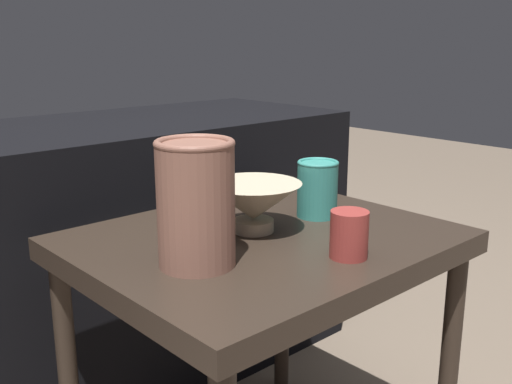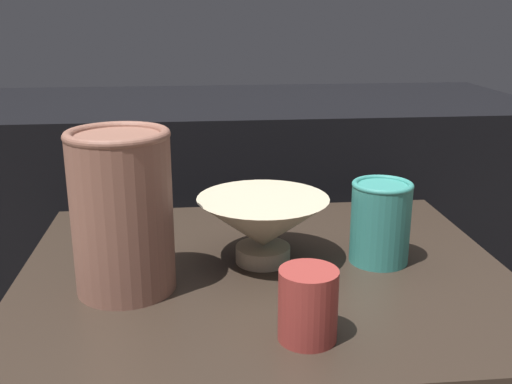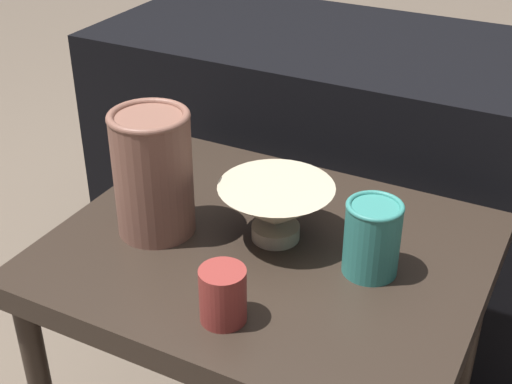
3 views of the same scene
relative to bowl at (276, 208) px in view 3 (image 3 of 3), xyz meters
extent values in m
cube|color=#2D231C|center=(0.00, -0.02, -0.07)|extent=(0.63, 0.52, 0.04)
cylinder|color=#2D231C|center=(-0.28, 0.20, -0.34)|extent=(0.04, 0.04, 0.49)
cylinder|color=#2D231C|center=(0.28, 0.20, -0.34)|extent=(0.04, 0.04, 0.49)
cube|color=black|center=(0.00, 0.54, -0.25)|extent=(1.26, 0.50, 0.67)
cylinder|color=#C1B293|center=(0.00, 0.00, -0.04)|extent=(0.07, 0.07, 0.02)
cone|color=#C1B293|center=(0.00, 0.00, 0.00)|extent=(0.17, 0.17, 0.07)
cylinder|color=brown|center=(-0.17, -0.06, 0.04)|extent=(0.12, 0.12, 0.19)
torus|color=brown|center=(-0.17, -0.06, 0.14)|extent=(0.12, 0.12, 0.01)
cylinder|color=teal|center=(0.15, -0.01, 0.00)|extent=(0.08, 0.08, 0.11)
torus|color=teal|center=(0.15, -0.01, 0.05)|extent=(0.08, 0.08, 0.01)
cylinder|color=maroon|center=(0.02, -0.20, -0.02)|extent=(0.06, 0.06, 0.08)
camera|label=1|loc=(-0.69, -0.76, 0.29)|focal=42.00mm
camera|label=2|loc=(-0.09, -0.73, 0.27)|focal=42.00mm
camera|label=3|loc=(0.39, -0.81, 0.55)|focal=50.00mm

